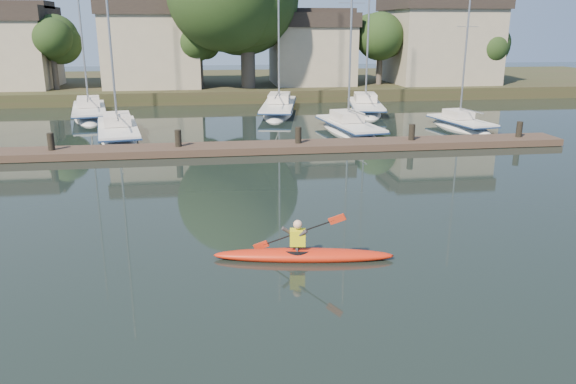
{
  "coord_description": "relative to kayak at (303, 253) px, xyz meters",
  "views": [
    {
      "loc": [
        -1.43,
        -13.73,
        6.1
      ],
      "look_at": [
        0.87,
        2.63,
        1.2
      ],
      "focal_mm": 35.0,
      "sensor_mm": 36.0,
      "label": 1
    }
  ],
  "objects": [
    {
      "name": "sailboat_7",
      "position": [
        9.12,
        26.44,
        -0.4
      ],
      "size": [
        3.76,
        8.91,
        13.94
      ],
      "rotation": [
        0.0,
        0.0,
        -0.18
      ],
      "color": "silver",
      "rests_on": "ground"
    },
    {
      "name": "sailboat_1",
      "position": [
        -7.56,
        18.75,
        -0.39
      ],
      "size": [
        3.74,
        9.18,
        14.61
      ],
      "rotation": [
        0.0,
        0.0,
        0.18
      ],
      "color": "silver",
      "rests_on": "ground"
    },
    {
      "name": "ground",
      "position": [
        -0.93,
        -0.2,
        -0.19
      ],
      "size": [
        160.0,
        160.0,
        0.0
      ],
      "primitive_type": "plane",
      "color": "black",
      "rests_on": "ground"
    },
    {
      "name": "dock",
      "position": [
        -0.93,
        13.8,
        0.01
      ],
      "size": [
        34.0,
        2.0,
        1.8
      ],
      "color": "#443326",
      "rests_on": "ground"
    },
    {
      "name": "sailboat_6",
      "position": [
        2.73,
        27.12,
        -0.39
      ],
      "size": [
        4.25,
        10.98,
        17.09
      ],
      "rotation": [
        0.0,
        0.0,
        -0.19
      ],
      "color": "silver",
      "rests_on": "ground"
    },
    {
      "name": "shore",
      "position": [
        0.68,
        40.09,
        3.04
      ],
      "size": [
        90.0,
        25.25,
        12.75
      ],
      "color": "#273118",
      "rests_on": "ground"
    },
    {
      "name": "sailboat_4",
      "position": [
        13.11,
        18.85,
        -0.36
      ],
      "size": [
        2.88,
        6.46,
        10.61
      ],
      "rotation": [
        0.0,
        0.0,
        0.17
      ],
      "color": "silver",
      "rests_on": "ground"
    },
    {
      "name": "sailboat_5",
      "position": [
        -10.7,
        26.96,
        -0.39
      ],
      "size": [
        3.98,
        9.79,
        15.79
      ],
      "rotation": [
        0.0,
        0.0,
        0.19
      ],
      "color": "silver",
      "rests_on": "ground"
    },
    {
      "name": "kayak",
      "position": [
        0.0,
        0.0,
        0.0
      ],
      "size": [
        4.96,
        1.41,
        1.57
      ],
      "rotation": [
        0.0,
        0.0,
        -0.15
      ],
      "color": "red",
      "rests_on": "ground"
    },
    {
      "name": "sailboat_3",
      "position": [
        5.89,
        18.39,
        -0.38
      ],
      "size": [
        3.19,
        8.14,
        12.77
      ],
      "rotation": [
        0.0,
        0.0,
        0.14
      ],
      "color": "silver",
      "rests_on": "ground"
    }
  ]
}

